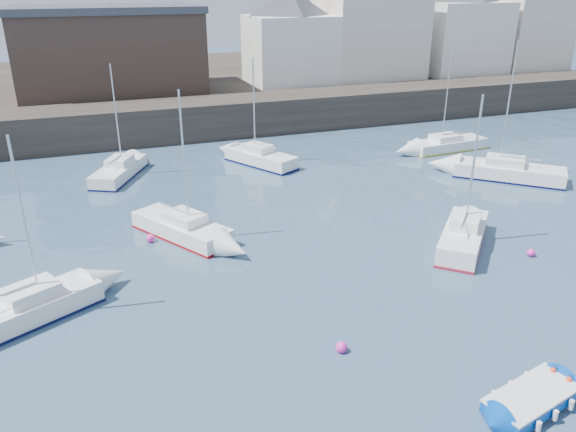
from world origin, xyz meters
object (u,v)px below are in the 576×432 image
object	(u,v)px
buoy_near	(341,352)
sailboat_f	(260,158)
buoy_far	(151,242)
blue_dinghy	(532,399)
sailboat_d	(509,171)
sailboat_h	(119,170)
sailboat_g	(447,144)
sailboat_a	(28,309)
sailboat_c	(463,236)
sailboat_b	(182,228)
buoy_mid	(530,256)

from	to	relation	value
buoy_near	sailboat_f	bearing A→B (deg)	79.88
buoy_near	buoy_far	distance (m)	12.96
blue_dinghy	sailboat_d	world-z (taller)	sailboat_d
sailboat_d	sailboat_h	xyz separation A→B (m)	(-24.72, 9.46, -0.06)
sailboat_d	sailboat_g	bearing A→B (deg)	87.74
blue_dinghy	sailboat_f	size ratio (longest dim) A/B	0.47
sailboat_a	buoy_near	xyz separation A→B (m)	(10.77, -6.15, -0.52)
sailboat_d	sailboat_c	bearing A→B (deg)	-140.36
sailboat_b	buoy_far	world-z (taller)	sailboat_b
sailboat_h	buoy_near	size ratio (longest dim) A/B	17.70
sailboat_a	sailboat_d	distance (m)	30.49
sailboat_f	sailboat_g	world-z (taller)	sailboat_g
buoy_mid	buoy_near	bearing A→B (deg)	-162.52
sailboat_f	sailboat_h	distance (m)	9.94
sailboat_g	blue_dinghy	bearing A→B (deg)	-119.82
buoy_far	sailboat_g	bearing A→B (deg)	20.53
blue_dinghy	buoy_mid	bearing A→B (deg)	48.11
sailboat_b	sailboat_g	distance (m)	24.45
sailboat_c	sailboat_g	xyz separation A→B (m)	(9.60, 15.12, -0.12)
buoy_mid	buoy_far	size ratio (longest dim) A/B	0.88
sailboat_f	buoy_near	world-z (taller)	sailboat_f
sailboat_g	sailboat_h	size ratio (longest dim) A/B	1.08
sailboat_b	buoy_near	bearing A→B (deg)	-73.11
sailboat_a	sailboat_g	distance (m)	33.34
sailboat_d	sailboat_h	bearing A→B (deg)	159.07
buoy_near	sailboat_c	bearing A→B (deg)	31.61
sailboat_f	sailboat_g	bearing A→B (deg)	-5.47
sailboat_h	buoy_mid	size ratio (longest dim) A/B	19.26
sailboat_a	buoy_near	world-z (taller)	sailboat_a
sailboat_f	buoy_near	xyz separation A→B (m)	(-4.00, -22.41, -0.53)
sailboat_h	buoy_far	distance (m)	11.21
sailboat_d	sailboat_g	distance (m)	7.42
buoy_mid	sailboat_f	bearing A→B (deg)	113.23
sailboat_f	sailboat_c	bearing A→B (deg)	-71.66
blue_dinghy	sailboat_c	world-z (taller)	sailboat_c
blue_dinghy	buoy_far	size ratio (longest dim) A/B	8.03
sailboat_c	buoy_far	world-z (taller)	sailboat_c
sailboat_c	sailboat_h	bearing A→B (deg)	131.92
sailboat_d	buoy_mid	xyz separation A→B (m)	(-6.81, -9.78, -0.55)
sailboat_a	buoy_far	size ratio (longest dim) A/B	16.80
buoy_far	sailboat_f	bearing A→B (deg)	48.69
sailboat_b	sailboat_a	bearing A→B (deg)	-140.98
sailboat_d	buoy_near	xyz separation A→B (m)	(-18.80, -13.56, -0.55)
sailboat_a	sailboat_f	world-z (taller)	sailboat_f
sailboat_g	sailboat_c	bearing A→B (deg)	-122.41
sailboat_g	buoy_far	xyz separation A→B (m)	(-24.40, -9.14, -0.46)
sailboat_a	sailboat_c	world-z (taller)	sailboat_c
blue_dinghy	buoy_far	bearing A→B (deg)	120.31
sailboat_h	sailboat_c	bearing A→B (deg)	-48.08
sailboat_b	buoy_mid	bearing A→B (deg)	-27.57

